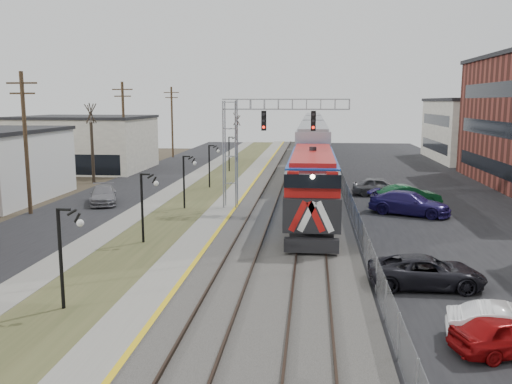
# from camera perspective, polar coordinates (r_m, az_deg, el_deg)

# --- Properties ---
(street_west) EXTENTS (7.00, 120.00, 0.04)m
(street_west) POSITION_cam_1_polar(r_m,az_deg,el_deg) (49.68, -14.09, 0.04)
(street_west) COLOR black
(street_west) RESTS_ON ground
(sidewalk) EXTENTS (2.00, 120.00, 0.08)m
(sidewalk) POSITION_cam_1_polar(r_m,az_deg,el_deg) (48.32, -9.08, -0.03)
(sidewalk) COLOR gray
(sidewalk) RESTS_ON ground
(grass_median) EXTENTS (4.00, 120.00, 0.06)m
(grass_median) POSITION_cam_1_polar(r_m,az_deg,el_deg) (47.64, -5.59, -0.10)
(grass_median) COLOR #404726
(grass_median) RESTS_ON ground
(platform) EXTENTS (2.00, 120.00, 0.24)m
(platform) POSITION_cam_1_polar(r_m,az_deg,el_deg) (47.12, -2.01, -0.06)
(platform) COLOR gray
(platform) RESTS_ON ground
(ballast_bed) EXTENTS (8.00, 120.00, 0.20)m
(ballast_bed) POSITION_cam_1_polar(r_m,az_deg,el_deg) (46.70, 4.07, -0.19)
(ballast_bed) COLOR #595651
(ballast_bed) RESTS_ON ground
(parking_lot) EXTENTS (16.00, 120.00, 0.04)m
(parking_lot) POSITION_cam_1_polar(r_m,az_deg,el_deg) (47.86, 18.58, -0.53)
(parking_lot) COLOR black
(parking_lot) RESTS_ON ground
(platform_edge) EXTENTS (0.24, 120.00, 0.01)m
(platform_edge) POSITION_cam_1_polar(r_m,az_deg,el_deg) (46.99, -0.95, 0.07)
(platform_edge) COLOR gold
(platform_edge) RESTS_ON platform
(track_near) EXTENTS (1.58, 120.00, 0.15)m
(track_near) POSITION_cam_1_polar(r_m,az_deg,el_deg) (46.78, 1.63, 0.06)
(track_near) COLOR #2D2119
(track_near) RESTS_ON ballast_bed
(track_far) EXTENTS (1.58, 120.00, 0.15)m
(track_far) POSITION_cam_1_polar(r_m,az_deg,el_deg) (46.65, 5.92, -0.01)
(track_far) COLOR #2D2119
(track_far) RESTS_ON ballast_bed
(train) EXTENTS (3.00, 85.85, 5.33)m
(train) POSITION_cam_1_polar(r_m,az_deg,el_deg) (71.53, 6.00, 5.42)
(train) COLOR #1440A4
(train) RESTS_ON ground
(signal_gantry) EXTENTS (9.00, 1.07, 8.15)m
(signal_gantry) POSITION_cam_1_polar(r_m,az_deg,el_deg) (39.31, -0.26, 6.07)
(signal_gantry) COLOR gray
(signal_gantry) RESTS_ON ground
(lampposts) EXTENTS (0.14, 62.14, 4.00)m
(lampposts) POSITION_cam_1_polar(r_m,az_deg,el_deg) (31.36, -11.73, -1.62)
(lampposts) COLOR black
(lampposts) RESTS_ON ground
(utility_poles) EXTENTS (0.28, 80.28, 10.00)m
(utility_poles) POSITION_cam_1_polar(r_m,az_deg,el_deg) (41.28, -23.06, 4.66)
(utility_poles) COLOR #4C3823
(utility_poles) RESTS_ON ground
(fence) EXTENTS (0.04, 120.00, 1.60)m
(fence) POSITION_cam_1_polar(r_m,az_deg,el_deg) (46.65, 9.25, 0.57)
(fence) COLOR gray
(fence) RESTS_ON ground
(bare_trees) EXTENTS (12.30, 42.30, 5.95)m
(bare_trees) POSITION_cam_1_polar(r_m,az_deg,el_deg) (53.37, -13.96, 3.59)
(bare_trees) COLOR #382D23
(bare_trees) RESTS_ON ground
(car_lot_a) EXTENTS (4.09, 2.61, 1.30)m
(car_lot_a) POSITION_cam_1_polar(r_m,az_deg,el_deg) (19.43, 25.19, -13.50)
(car_lot_a) COLOR #960B0D
(car_lot_a) RESTS_ON ground
(car_lot_b) EXTENTS (4.15, 2.06, 1.31)m
(car_lot_b) POSITION_cam_1_polar(r_m,az_deg,el_deg) (19.98, 25.19, -12.85)
(car_lot_b) COLOR white
(car_lot_b) RESTS_ON ground
(car_lot_c) EXTENTS (4.93, 2.33, 1.36)m
(car_lot_c) POSITION_cam_1_polar(r_m,az_deg,el_deg) (24.62, 17.50, -8.11)
(car_lot_c) COLOR black
(car_lot_c) RESTS_ON ground
(car_lot_d) EXTENTS (6.08, 4.39, 1.64)m
(car_lot_d) POSITION_cam_1_polar(r_m,az_deg,el_deg) (39.69, 15.86, -1.20)
(car_lot_d) COLOR navy
(car_lot_d) RESTS_ON ground
(car_lot_e) EXTENTS (4.77, 2.27, 1.57)m
(car_lot_e) POSITION_cam_1_polar(r_m,az_deg,el_deg) (47.03, 12.88, 0.51)
(car_lot_e) COLOR slate
(car_lot_e) RESTS_ON ground
(car_lot_f) EXTENTS (5.19, 2.79, 1.62)m
(car_lot_f) POSITION_cam_1_polar(r_m,az_deg,el_deg) (42.79, 15.68, -0.45)
(car_lot_f) COLOR #0D441F
(car_lot_f) RESTS_ON ground
(car_street_b) EXTENTS (3.53, 5.23, 1.41)m
(car_street_b) POSITION_cam_1_polar(r_m,az_deg,el_deg) (44.04, -15.78, -0.32)
(car_street_b) COLOR gray
(car_street_b) RESTS_ON ground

